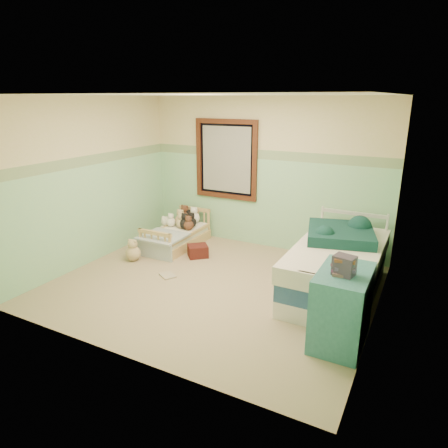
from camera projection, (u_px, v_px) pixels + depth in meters
The scene contains 32 objects.
floor at pixel (212, 286), 5.53m from camera, with size 4.20×3.60×0.02m, color #907E5B.
ceiling at pixel (210, 94), 4.77m from camera, with size 4.20×3.60×0.02m, color white.
wall_back at pixel (264, 174), 6.67m from camera, with size 4.20×0.04×2.50m, color #CFC78B.
wall_front at pixel (114, 238), 3.63m from camera, with size 4.20×0.04×2.50m, color #CFC78B.
wall_left at pixel (91, 182), 6.07m from camera, with size 0.04×3.60×2.50m, color #CFC78B.
wall_right at pixel (385, 219), 4.22m from camera, with size 0.04×3.60×2.50m, color #CFC78B.
wainscot_mint at pixel (263, 203), 6.80m from camera, with size 4.20×0.01×1.50m, color #8CCBA1.
border_strip at pixel (265, 155), 6.56m from camera, with size 4.20×0.01×0.15m, color #3E7649.
window_frame at pixel (226, 160), 6.88m from camera, with size 1.16×0.06×1.36m, color black.
window_blinds at pixel (226, 160), 6.89m from camera, with size 0.92×0.01×1.12m, color #B0B0AA.
toddler_bed_frame at pixel (177, 241), 6.96m from camera, with size 0.64×1.28×0.16m, color #A98753.
toddler_mattress at pixel (177, 234), 6.91m from camera, with size 0.58×1.22×0.12m, color white.
patchwork_quilt at pixel (163, 236), 6.55m from camera, with size 0.69×0.64×0.03m, color #6993CB.
plush_bed_brown at pixel (185, 216), 7.35m from camera, with size 0.21×0.21×0.21m, color brown.
plush_bed_white at pixel (194, 218), 7.26m from camera, with size 0.20×0.20×0.20m, color white.
plush_bed_tan at pixel (180, 220), 7.15m from camera, with size 0.20×0.20×0.20m, color tan.
plush_bed_dark at pixel (191, 222), 7.05m from camera, with size 0.18×0.18×0.18m, color black.
plush_floor_cream at pixel (167, 231), 7.28m from camera, with size 0.29×0.29×0.29m, color white.
plush_floor_tan at pixel (133, 253), 6.32m from camera, with size 0.24×0.24×0.24m, color tan.
twin_bed_frame at pixel (335, 285), 5.27m from camera, with size 0.99×1.98×0.22m, color silver.
twin_boxspring at pixel (337, 270), 5.20m from camera, with size 0.99×1.98×0.22m, color navy.
twin_mattress at pixel (338, 254), 5.14m from camera, with size 1.03×2.02×0.22m, color white.
teal_blanket at pixel (340, 234), 5.36m from camera, with size 0.84×0.89×0.14m, color #124139.
dresser at pixel (342, 307), 4.13m from camera, with size 0.50×0.80×0.80m, color #306F7B.
book_stack at pixel (344, 266), 3.91m from camera, with size 0.20×0.16×0.20m, color #4A2F2B.
red_pillow at pixel (198, 251), 6.49m from camera, with size 0.31×0.27×0.19m, color maroon.
floor_book at pixel (168, 275), 5.79m from camera, with size 0.23×0.18×0.02m, color #F5A747.
extra_plush_0 at pixel (189, 225), 6.89m from camera, with size 0.17×0.17×0.17m, color brown.
extra_plush_1 at pixel (188, 218), 7.35m from camera, with size 0.16×0.16×0.16m, color black.
extra_plush_2 at pixel (171, 222), 7.08m from camera, with size 0.16×0.16×0.16m, color white.
extra_plush_3 at pixel (185, 224), 6.95m from camera, with size 0.19×0.19×0.19m, color black.
extra_plush_4 at pixel (181, 223), 7.00m from camera, with size 0.17×0.17×0.17m, color tan.
Camera 1 is at (2.47, -4.36, 2.47)m, focal length 32.13 mm.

